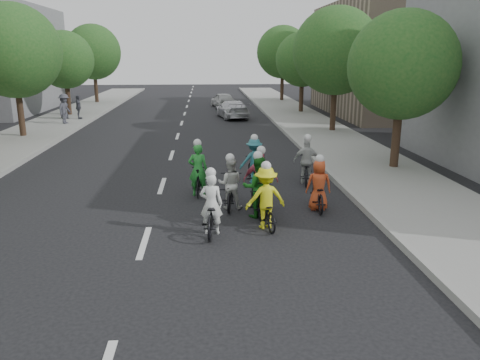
{
  "coord_description": "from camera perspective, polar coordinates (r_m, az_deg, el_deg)",
  "views": [
    {
      "loc": [
        1.51,
        -10.58,
        4.38
      ],
      "look_at": [
        2.45,
        1.87,
        1.0
      ],
      "focal_mm": 35.0,
      "sensor_mm": 36.0,
      "label": 1
    }
  ],
  "objects": [
    {
      "name": "ground",
      "position": [
        11.55,
        -11.59,
        -7.47
      ],
      "size": [
        120.0,
        120.0,
        0.0
      ],
      "primitive_type": "plane",
      "color": "black",
      "rests_on": "ground"
    },
    {
      "name": "tree_r_2",
      "position": [
        35.93,
        7.63,
        14.36
      ],
      "size": [
        4.0,
        4.0,
        5.97
      ],
      "color": "black",
      "rests_on": "ground"
    },
    {
      "name": "curb_left",
      "position": [
        22.34,
        -24.03,
        2.75
      ],
      "size": [
        0.18,
        80.0,
        0.18
      ],
      "primitive_type": "cube",
      "color": "#999993",
      "rests_on": "ground"
    },
    {
      "name": "tree_l_3",
      "position": [
        27.36,
        -25.92,
        13.97
      ],
      "size": [
        4.8,
        4.8,
        6.93
      ],
      "color": "black",
      "rests_on": "ground"
    },
    {
      "name": "spectator_2",
      "position": [
        33.75,
        -20.65,
        8.27
      ],
      "size": [
        0.7,
        0.85,
        1.5
      ],
      "primitive_type": "imported",
      "rotation": [
        0.0,
        0.0,
        1.23
      ],
      "color": "#4D4E59",
      "rests_on": "sidewalk_left"
    },
    {
      "name": "cyclist_6",
      "position": [
        13.63,
        -1.22,
        -1.05
      ],
      "size": [
        0.84,
        1.84,
        1.64
      ],
      "rotation": [
        0.0,
        0.0,
        3.02
      ],
      "color": "black",
      "rests_on": "ground"
    },
    {
      "name": "cyclist_5",
      "position": [
        14.92,
        -5.12,
        0.53
      ],
      "size": [
        0.63,
        1.49,
        1.82
      ],
      "rotation": [
        0.0,
        0.0,
        3.1
      ],
      "color": "black",
      "rests_on": "ground"
    },
    {
      "name": "tree_r_1",
      "position": [
        27.18,
        11.66,
        15.14
      ],
      "size": [
        4.8,
        4.8,
        6.93
      ],
      "color": "black",
      "rests_on": "ground"
    },
    {
      "name": "curb_right",
      "position": [
        21.51,
        7.98,
        3.49
      ],
      "size": [
        0.18,
        80.0,
        0.18
      ],
      "primitive_type": "cube",
      "color": "#999993",
      "rests_on": "ground"
    },
    {
      "name": "cyclist_7",
      "position": [
        16.35,
        1.72,
        2.01
      ],
      "size": [
        1.09,
        1.59,
        1.72
      ],
      "rotation": [
        0.0,
        0.0,
        3.3
      ],
      "color": "black",
      "rests_on": "ground"
    },
    {
      "name": "cyclist_3",
      "position": [
        13.53,
        2.52,
        -0.68
      ],
      "size": [
        1.07,
        1.57,
        1.87
      ],
      "rotation": [
        0.0,
        0.0,
        2.95
      ],
      "color": "black",
      "rests_on": "ground"
    },
    {
      "name": "cyclist_4",
      "position": [
        13.7,
        9.48,
        -1.22
      ],
      "size": [
        0.76,
        1.78,
        1.64
      ],
      "rotation": [
        0.0,
        0.0,
        3.07
      ],
      "color": "black",
      "rests_on": "ground"
    },
    {
      "name": "cyclist_1",
      "position": [
        12.89,
        2.13,
        -1.45
      ],
      "size": [
        0.87,
        1.79,
        1.86
      ],
      "rotation": [
        0.0,
        0.0,
        3.21
      ],
      "color": "black",
      "rests_on": "ground"
    },
    {
      "name": "follow_car_trail",
      "position": [
        39.88,
        -2.11,
        9.74
      ],
      "size": [
        2.14,
        3.88,
        1.25
      ],
      "primitive_type": "imported",
      "rotation": [
        0.0,
        0.0,
        3.33
      ],
      "color": "silver",
      "rests_on": "ground"
    },
    {
      "name": "tree_l_4",
      "position": [
        35.92,
        -20.6,
        13.56
      ],
      "size": [
        4.0,
        4.0,
        5.97
      ],
      "color": "black",
      "rests_on": "ground"
    },
    {
      "name": "cyclist_2",
      "position": [
        12.09,
        3.1,
        -2.82
      ],
      "size": [
        1.14,
        1.71,
        1.78
      ],
      "rotation": [
        0.0,
        0.0,
        3.32
      ],
      "color": "black",
      "rests_on": "ground"
    },
    {
      "name": "follow_car_lead",
      "position": [
        33.14,
        -0.98,
        8.63
      ],
      "size": [
        2.46,
        4.48,
        1.23
      ],
      "primitive_type": "imported",
      "rotation": [
        0.0,
        0.0,
        3.32
      ],
      "color": "silver",
      "rests_on": "ground"
    },
    {
      "name": "spectator_1",
      "position": [
        33.28,
        -19.09,
        8.39
      ],
      "size": [
        0.59,
        0.98,
        1.57
      ],
      "primitive_type": "imported",
      "rotation": [
        0.0,
        0.0,
        1.81
      ],
      "color": "#454651",
      "rests_on": "sidewalk_left"
    },
    {
      "name": "tree_l_5",
      "position": [
        44.65,
        -17.46,
        14.66
      ],
      "size": [
        4.8,
        4.8,
        6.93
      ],
      "color": "black",
      "rests_on": "ground"
    },
    {
      "name": "bldg_se",
      "position": [
        37.49,
        18.98,
        13.78
      ],
      "size": [
        10.0,
        14.0,
        8.0
      ],
      "primitive_type": "cube",
      "color": "gray",
      "rests_on": "ground"
    },
    {
      "name": "spectator_0",
      "position": [
        31.36,
        -20.6,
        8.14
      ],
      "size": [
        0.91,
        1.3,
        1.84
      ],
      "primitive_type": "imported",
      "rotation": [
        0.0,
        0.0,
        1.37
      ],
      "color": "#464752",
      "rests_on": "sidewalk_left"
    },
    {
      "name": "sidewalk_right",
      "position": [
        22.0,
        12.95,
        3.48
      ],
      "size": [
        4.0,
        80.0,
        0.15
      ],
      "primitive_type": "cube",
      "color": "gray",
      "rests_on": "ground"
    },
    {
      "name": "cyclist_0",
      "position": [
        11.77,
        -3.52,
        -3.78
      ],
      "size": [
        0.84,
        1.95,
        1.71
      ],
      "rotation": [
        0.0,
        0.0,
        3.05
      ],
      "color": "black",
      "rests_on": "ground"
    },
    {
      "name": "tree_r_3",
      "position": [
        44.78,
        5.24,
        15.27
      ],
      "size": [
        4.8,
        4.8,
        6.93
      ],
      "color": "black",
      "rests_on": "ground"
    },
    {
      "name": "cyclist_8",
      "position": [
        16.43,
        8.09,
        1.67
      ],
      "size": [
        0.99,
        1.81,
        1.74
      ],
      "rotation": [
        0.0,
        0.0,
        2.93
      ],
      "color": "black",
      "rests_on": "ground"
    },
    {
      "name": "tree_r_0",
      "position": [
        18.67,
        19.19,
        13.06
      ],
      "size": [
        4.0,
        4.0,
        5.97
      ],
      "color": "black",
      "rests_on": "ground"
    }
  ]
}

